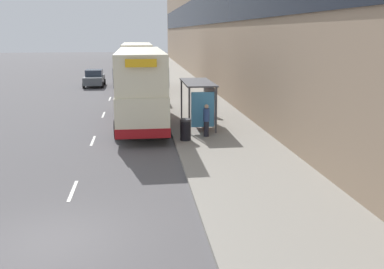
# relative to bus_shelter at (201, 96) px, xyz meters

# --- Properties ---
(ground_plane) EXTENTS (220.00, 220.00, 0.00)m
(ground_plane) POSITION_rel_bus_shelter_xyz_m (-5.77, -12.68, -1.88)
(ground_plane) COLOR #5B595B
(pavement) EXTENTS (5.00, 93.00, 0.14)m
(pavement) POSITION_rel_bus_shelter_xyz_m (0.73, 25.82, -1.81)
(pavement) COLOR gray
(pavement) RESTS_ON ground_plane
(terrace_facade) EXTENTS (3.10, 93.00, 16.71)m
(terrace_facade) POSITION_rel_bus_shelter_xyz_m (4.72, 25.82, 6.47)
(terrace_facade) COLOR #9E846B
(terrace_facade) RESTS_ON ground_plane
(lane_mark_0) EXTENTS (0.12, 2.00, 0.01)m
(lane_mark_0) POSITION_rel_bus_shelter_xyz_m (-5.77, -8.99, -1.87)
(lane_mark_0) COLOR silver
(lane_mark_0) RESTS_ON ground_plane
(lane_mark_1) EXTENTS (0.12, 2.00, 0.01)m
(lane_mark_1) POSITION_rel_bus_shelter_xyz_m (-5.77, -2.00, -1.87)
(lane_mark_1) COLOR silver
(lane_mark_1) RESTS_ON ground_plane
(lane_mark_2) EXTENTS (0.12, 2.00, 0.01)m
(lane_mark_2) POSITION_rel_bus_shelter_xyz_m (-5.77, 4.98, -1.87)
(lane_mark_2) COLOR silver
(lane_mark_2) RESTS_ON ground_plane
(lane_mark_3) EXTENTS (0.12, 2.00, 0.01)m
(lane_mark_3) POSITION_rel_bus_shelter_xyz_m (-5.77, 11.97, -1.87)
(lane_mark_3) COLOR silver
(lane_mark_3) RESTS_ON ground_plane
(lane_mark_4) EXTENTS (0.12, 2.00, 0.01)m
(lane_mark_4) POSITION_rel_bus_shelter_xyz_m (-5.77, 18.95, -1.87)
(lane_mark_4) COLOR silver
(lane_mark_4) RESTS_ON ground_plane
(bus_shelter) EXTENTS (1.60, 4.20, 2.48)m
(bus_shelter) POSITION_rel_bus_shelter_xyz_m (0.00, 0.00, 0.00)
(bus_shelter) COLOR #4C4C51
(bus_shelter) RESTS_ON ground_plane
(double_decker_bus_near) EXTENTS (2.85, 11.47, 4.30)m
(double_decker_bus_near) POSITION_rel_bus_shelter_xyz_m (-3.30, 1.85, 0.41)
(double_decker_bus_near) COLOR beige
(double_decker_bus_near) RESTS_ON ground_plane
(double_decker_bus_ahead) EXTENTS (2.85, 10.76, 4.30)m
(double_decker_bus_ahead) POSITION_rel_bus_shelter_xyz_m (-3.47, 16.00, 0.41)
(double_decker_bus_ahead) COLOR beige
(double_decker_bus_ahead) RESTS_ON ground_plane
(car_0) EXTENTS (2.03, 4.47, 1.82)m
(car_0) POSITION_rel_bus_shelter_xyz_m (-3.17, 53.70, -0.98)
(car_0) COLOR black
(car_0) RESTS_ON ground_plane
(car_1) EXTENTS (2.00, 4.36, 1.66)m
(car_1) POSITION_rel_bus_shelter_xyz_m (-7.78, 20.53, -1.05)
(car_1) COLOR #4C5156
(car_1) RESTS_ON ground_plane
(pedestrian_at_shelter) EXTENTS (0.36, 0.36, 1.83)m
(pedestrian_at_shelter) POSITION_rel_bus_shelter_xyz_m (0.99, 3.66, -0.80)
(pedestrian_at_shelter) COLOR #23232D
(pedestrian_at_shelter) RESTS_ON ground_plane
(pedestrian_1) EXTENTS (0.32, 0.32, 1.64)m
(pedestrian_1) POSITION_rel_bus_shelter_xyz_m (-0.09, -2.32, -0.90)
(pedestrian_1) COLOR #23232D
(pedestrian_1) RESTS_ON ground_plane
(litter_bin) EXTENTS (0.55, 0.55, 1.05)m
(litter_bin) POSITION_rel_bus_shelter_xyz_m (-1.22, -2.96, -1.21)
(litter_bin) COLOR black
(litter_bin) RESTS_ON ground_plane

